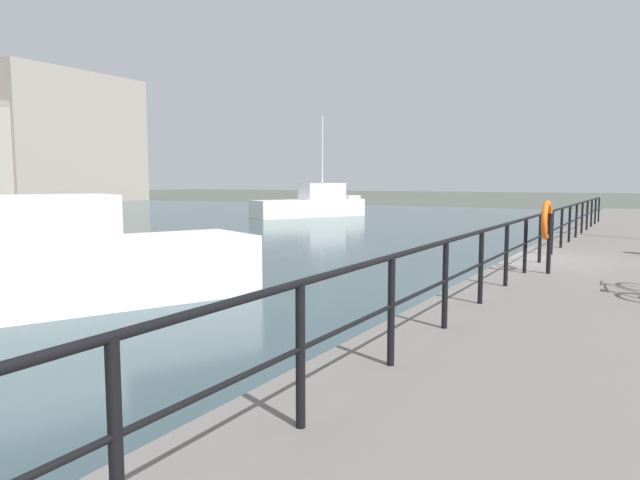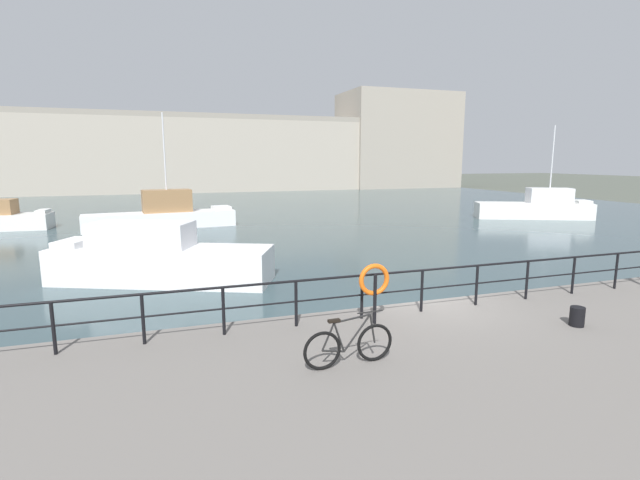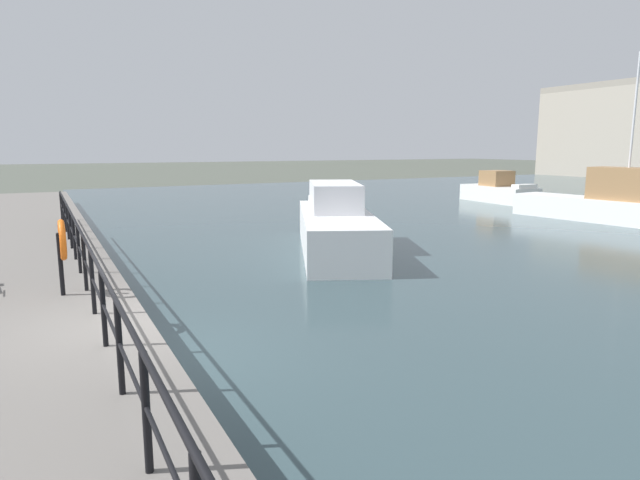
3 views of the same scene
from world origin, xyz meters
The scene contains 5 objects.
ground_plane centered at (0.00, 0.00, 0.00)m, with size 240.00×240.00×0.00m, color #4C5147.
moored_harbor_tender centered at (-6.89, 7.23, 0.87)m, with size 8.13×5.26×2.22m.
moored_blue_motorboat centered at (20.58, 17.84, 0.87)m, with size 8.46×5.31×6.99m.
quay_railing centered at (0.15, -0.75, 1.47)m, with size 27.51×0.07×1.08m.
life_ring_stand centered at (-2.12, -1.10, 1.70)m, with size 0.75×0.16×1.40m.
Camera 1 is at (-13.68, -2.87, 2.49)m, focal length 32.17 mm.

